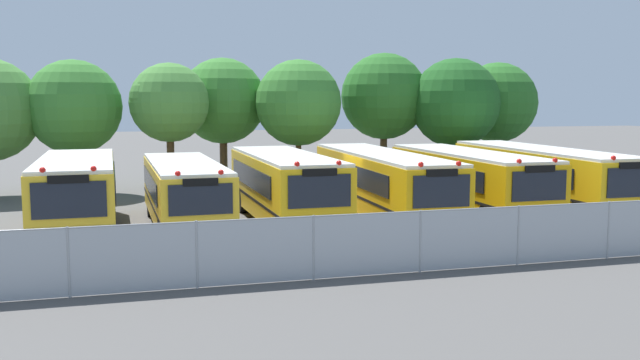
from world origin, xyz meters
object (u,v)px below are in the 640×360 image
(tree_5, at_px, (385,96))
(school_bus_4, at_px, (467,180))
(school_bus_5, at_px, (540,176))
(school_bus_2, at_px, (285,185))
(school_bus_3, at_px, (381,182))
(traffic_cone, at_px, (578,244))
(school_bus_0, at_px, (77,192))
(tree_7, at_px, (496,102))
(tree_2, at_px, (167,102))
(tree_1, at_px, (72,107))
(tree_6, at_px, (453,104))
(tree_3, at_px, (220,100))
(school_bus_1, at_px, (184,191))
(tree_4, at_px, (300,104))

(tree_5, bearing_deg, school_bus_4, -93.68)
(school_bus_5, bearing_deg, school_bus_4, 6.90)
(school_bus_2, height_order, school_bus_3, school_bus_2)
(school_bus_3, bearing_deg, traffic_cone, 117.43)
(school_bus_0, xyz_separation_m, school_bus_5, (18.78, 0.35, -0.01))
(tree_7, bearing_deg, school_bus_4, -124.75)
(school_bus_2, bearing_deg, school_bus_3, -179.43)
(school_bus_0, height_order, traffic_cone, school_bus_0)
(tree_2, xyz_separation_m, traffic_cone, (11.37, -16.84, -4.31))
(school_bus_4, distance_m, tree_5, 11.86)
(tree_1, bearing_deg, school_bus_0, -85.95)
(school_bus_3, bearing_deg, tree_2, -49.01)
(tree_5, xyz_separation_m, tree_6, (3.29, -1.90, -0.41))
(tree_1, xyz_separation_m, tree_2, (4.45, -0.98, 0.26))
(tree_2, relative_size, traffic_cone, 12.31)
(tree_5, bearing_deg, tree_2, -171.22)
(school_bus_3, height_order, tree_5, tree_5)
(tree_5, bearing_deg, school_bus_5, -75.14)
(tree_1, height_order, tree_5, tree_5)
(school_bus_5, xyz_separation_m, traffic_cone, (-3.70, -7.76, -1.20))
(traffic_cone, bearing_deg, school_bus_0, 153.84)
(school_bus_4, height_order, tree_7, tree_7)
(school_bus_4, distance_m, tree_7, 13.14)
(school_bus_4, distance_m, tree_3, 14.92)
(school_bus_2, height_order, school_bus_4, school_bus_2)
(tree_5, height_order, traffic_cone, tree_5)
(school_bus_4, bearing_deg, tree_5, -93.75)
(tree_7, bearing_deg, school_bus_2, -145.03)
(tree_7, bearing_deg, school_bus_1, -151.01)
(school_bus_4, distance_m, tree_4, 11.09)
(tree_2, distance_m, tree_3, 3.77)
(tree_2, bearing_deg, tree_3, 39.01)
(school_bus_4, bearing_deg, tree_6, -113.14)
(school_bus_5, distance_m, tree_1, 22.14)
(school_bus_1, height_order, school_bus_4, school_bus_4)
(school_bus_2, bearing_deg, tree_5, -127.34)
(school_bus_3, relative_size, tree_2, 1.81)
(school_bus_3, height_order, tree_4, tree_4)
(school_bus_2, height_order, tree_1, tree_1)
(school_bus_3, relative_size, tree_4, 1.74)
(tree_2, relative_size, tree_5, 0.89)
(school_bus_2, bearing_deg, traffic_cone, 134.99)
(tree_6, height_order, tree_7, tree_6)
(tree_5, bearing_deg, school_bus_2, -126.65)
(school_bus_0, height_order, school_bus_4, school_bus_0)
(school_bus_0, distance_m, tree_6, 21.55)
(school_bus_2, height_order, tree_4, tree_4)
(tree_1, bearing_deg, tree_7, 0.17)
(tree_5, distance_m, tree_7, 6.61)
(school_bus_4, relative_size, tree_1, 1.56)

